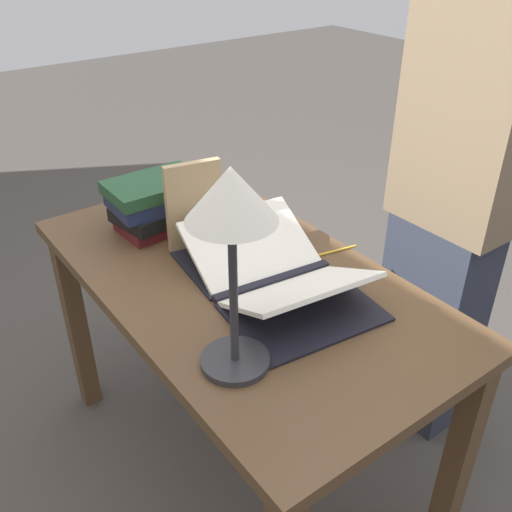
{
  "coord_description": "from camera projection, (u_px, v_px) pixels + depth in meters",
  "views": [
    {
      "loc": [
        -1.06,
        0.72,
        1.59
      ],
      "look_at": [
        -0.06,
        -0.02,
        0.83
      ],
      "focal_mm": 40.0,
      "sensor_mm": 36.0,
      "label": 1
    }
  ],
  "objects": [
    {
      "name": "person_reader",
      "position": [
        450.0,
        213.0,
        1.73
      ],
      "size": [
        0.36,
        0.22,
        1.61
      ],
      "rotation": [
        0.0,
        0.0,
        3.14
      ],
      "color": "#2D3342",
      "rests_on": "ground_plane"
    },
    {
      "name": "ground_plane",
      "position": [
        242.0,
        461.0,
        1.92
      ],
      "size": [
        12.0,
        12.0,
        0.0
      ],
      "primitive_type": "plane",
      "color": "#47423D"
    },
    {
      "name": "reading_desk",
      "position": [
        239.0,
        309.0,
        1.59
      ],
      "size": [
        1.25,
        0.69,
        0.75
      ],
      "color": "brown",
      "rests_on": "ground_plane"
    },
    {
      "name": "reading_lamp",
      "position": [
        232.0,
        216.0,
        1.04
      ],
      "size": [
        0.18,
        0.18,
        0.46
      ],
      "color": "#2D2D33",
      "rests_on": "reading_desk"
    },
    {
      "name": "coffee_mug",
      "position": [
        247.0,
        224.0,
        1.67
      ],
      "size": [
        0.12,
        0.09,
        0.1
      ],
      "rotation": [
        0.0,
        0.0,
        3.22
      ],
      "color": "#4C7F5B",
      "rests_on": "reading_desk"
    },
    {
      "name": "pencil",
      "position": [
        333.0,
        252.0,
        1.62
      ],
      "size": [
        0.04,
        0.15,
        0.01
      ],
      "rotation": [
        0.0,
        0.0,
        -0.2
      ],
      "color": "gold",
      "rests_on": "reading_desk"
    },
    {
      "name": "open_book",
      "position": [
        273.0,
        274.0,
        1.47
      ],
      "size": [
        0.59,
        0.41,
        0.12
      ],
      "rotation": [
        0.0,
        0.0,
        -0.12
      ],
      "color": "black",
      "rests_on": "reading_desk"
    },
    {
      "name": "book_standing_upright",
      "position": [
        194.0,
        206.0,
        1.59
      ],
      "size": [
        0.05,
        0.16,
        0.26
      ],
      "rotation": [
        0.0,
        0.0,
        -0.19
      ],
      "color": "tan",
      "rests_on": "reading_desk"
    },
    {
      "name": "book_stack_tall",
      "position": [
        156.0,
        203.0,
        1.71
      ],
      "size": [
        0.21,
        0.27,
        0.16
      ],
      "color": "maroon",
      "rests_on": "reading_desk"
    }
  ]
}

